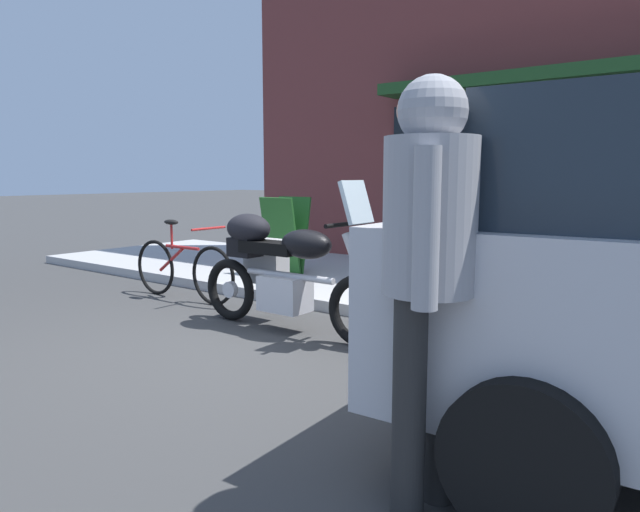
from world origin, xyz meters
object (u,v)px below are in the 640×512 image
pedestrian_walking (429,243)px  sandwich_board_sign (286,235)px  touring_motorcycle (280,266)px  parked_bicycle (183,268)px

pedestrian_walking → sandwich_board_sign: bearing=136.8°
touring_motorcycle → parked_bicycle: 1.80m
parked_bicycle → pedestrian_walking: pedestrian_walking is taller
sandwich_board_sign → pedestrian_walking: bearing=-43.2°
parked_bicycle → touring_motorcycle: bearing=-9.8°
touring_motorcycle → pedestrian_walking: 3.07m
sandwich_board_sign → parked_bicycle: bearing=-97.3°
parked_bicycle → sandwich_board_sign: (0.20, 1.58, 0.27)m
parked_bicycle → pedestrian_walking: 4.75m
touring_motorcycle → sandwich_board_sign: touring_motorcycle is taller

